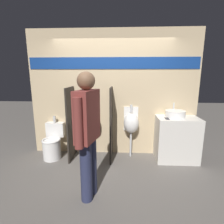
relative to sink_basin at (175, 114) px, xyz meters
The scene contains 11 objects.
ground_plane 1.66m from the sink_basin, 164.60° to the right, with size 16.00×16.00×0.00m, color #5B5651.
display_wall 1.37m from the sink_basin, 169.31° to the left, with size 3.62×0.07×2.70m.
sink_counter 0.53m from the sink_basin, 47.46° to the right, with size 0.84×0.54×0.92m.
sink_basin is the anchor object (origin of this frame).
cell_phone 0.27m from the sink_basin, 141.34° to the right, with size 0.07×0.14×0.01m.
divider_near_counter 2.17m from the sink_basin, behind, with size 0.03×0.58×1.53m.
divider_mid 1.34m from the sink_basin, behind, with size 0.03×0.58×1.53m.
urinal_near_counter 1.75m from the sink_basin, behind, with size 0.33×0.30×1.14m.
urinal_far 0.93m from the sink_basin, behind, with size 0.33×0.30×1.14m.
toilet 2.67m from the sink_basin, behind, with size 0.40×0.55×0.88m.
person_in_vest 2.03m from the sink_basin, 140.75° to the right, with size 0.30×0.62×1.82m.
Camera 1 is at (0.18, -3.20, 1.78)m, focal length 28.00 mm.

